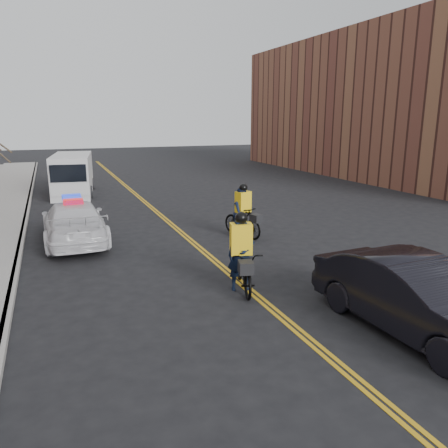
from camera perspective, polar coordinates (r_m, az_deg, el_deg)
ground at (r=12.97m, az=1.30°, el=-6.94°), size 120.00×120.00×0.00m
center_line_left at (r=20.25m, az=-7.80°, el=0.53°), size 0.10×60.00×0.01m
center_line_right at (r=20.29m, az=-7.36°, el=0.57°), size 0.10×60.00×0.01m
curb at (r=19.73m, az=-24.71°, el=-0.77°), size 0.20×60.00×0.15m
building_across at (r=39.60m, az=21.47°, el=14.12°), size 12.00×30.00×11.00m
police_cruiser at (r=17.27m, az=-18.99°, el=0.28°), size 2.23×5.42×1.73m
dark_sedan at (r=10.33m, az=23.73°, el=-8.76°), size 2.03×5.12×1.66m
cargo_van at (r=28.14m, az=-19.16°, el=6.02°), size 2.81×6.01×2.43m
cyclist_near at (r=11.83m, az=2.22°, el=-5.13°), size 1.31×2.34×2.17m
cyclist_far at (r=17.08m, az=2.52°, el=1.04°), size 1.19×2.17×2.12m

